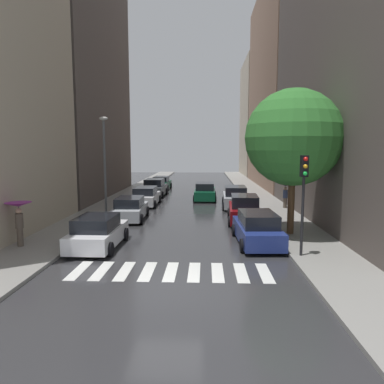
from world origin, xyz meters
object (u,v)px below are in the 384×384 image
Objects in this scene: parked_car_left_fourth at (155,188)px; street_tree_right at (293,138)px; parked_car_left_second at (130,209)px; pedestrian_near_tree at (285,190)px; parked_car_right_nearest at (257,229)px; lamp_post_left at (105,159)px; parked_car_left_third at (146,196)px; parked_car_right_third at (235,198)px; parked_car_left_nearest at (98,233)px; traffic_light_right_corner at (304,183)px; parked_car_right_second at (244,210)px; car_midroad at (205,192)px; pedestrian_foreground at (19,213)px; parked_car_left_fifth at (161,183)px.

street_tree_right is at bearing -147.51° from parked_car_left_fourth.
pedestrian_near_tree is (11.24, 4.34, 0.79)m from parked_car_left_second.
parked_car_right_nearest is 0.71× the size of lamp_post_left.
parked_car_right_third is at bearing -97.25° from parked_car_left_third.
parked_car_left_fourth is at bearing 164.93° from pedestrian_near_tree.
parked_car_left_second is at bearing 50.12° from parked_car_right_nearest.
parked_car_left_second is 9.58m from parked_car_right_nearest.
street_tree_right reaches higher than pedestrian_near_tree.
parked_car_left_nearest is 1.00× the size of traffic_light_right_corner.
lamp_post_left is at bearing 84.98° from parked_car_right_second.
pedestrian_near_tree is at bearing -122.70° from parked_car_left_fourth.
lamp_post_left reaches higher than pedestrian_near_tree.
street_tree_right is (9.73, -16.10, 4.48)m from parked_car_left_fourth.
pedestrian_near_tree is (11.23, -1.82, 0.78)m from parked_car_left_third.
parked_car_right_third is at bearing -56.90° from parked_car_left_second.
pedestrian_foreground reaches higher than car_midroad.
parked_car_right_second is at bearing -7.80° from lamp_post_left.
parked_car_right_second is 5.82m from parked_car_right_third.
traffic_light_right_corner is at bearing -147.54° from parked_car_left_third.
parked_car_right_nearest is 11.93m from lamp_post_left.
traffic_light_right_corner reaches higher than parked_car_right_second.
parked_car_right_second is at bearing -155.66° from parked_car_left_fifth.
street_tree_right is (9.81, -22.08, 4.57)m from parked_car_left_fifth.
parked_car_left_nearest is 0.89× the size of parked_car_right_third.
street_tree_right reaches higher than parked_car_right_nearest.
traffic_light_right_corner reaches higher than pedestrian_near_tree.
parked_car_left_fifth is 0.93× the size of parked_car_right_third.
parked_car_right_third is (7.43, -0.94, 0.08)m from parked_car_left_third.
pedestrian_foreground reaches higher than parked_car_left_fifth.
car_midroad is (5.06, -2.63, -0.05)m from parked_car_left_fourth.
parked_car_right_nearest is 1.04× the size of car_midroad.
parked_car_right_second is at bearing -164.66° from car_midroad.
parked_car_right_second is 13.06m from pedestrian_foreground.
parked_car_right_nearest is at bearing -177.22° from parked_car_right_third.
parked_car_left_nearest is 0.56× the size of street_tree_right.
parked_car_right_second reaches higher than parked_car_left_nearest.
street_tree_right reaches higher than lamp_post_left.
parked_car_right_third reaches higher than parked_car_left_third.
lamp_post_left is at bearing 172.49° from parked_car_left_fourth.
traffic_light_right_corner is (9.32, -26.16, 2.56)m from parked_car_left_fifth.
parked_car_left_fourth is 19.38m from parked_car_right_nearest.
pedestrian_near_tree is 13.80m from lamp_post_left.
parked_car_left_nearest is 16.93m from car_midroad.
parked_car_left_third reaches higher than parked_car_left_second.
lamp_post_left is (-1.83, 0.69, 3.31)m from parked_car_left_second.
street_tree_right is (2.04, 1.68, 4.53)m from parked_car_right_nearest.
parked_car_left_fourth is 0.69× the size of lamp_post_left.
parked_car_right_second is 2.17× the size of pedestrian_foreground.
pedestrian_near_tree is (3.71, 4.93, 0.69)m from parked_car_right_second.
parked_car_left_second reaches higher than parked_car_left_fifth.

